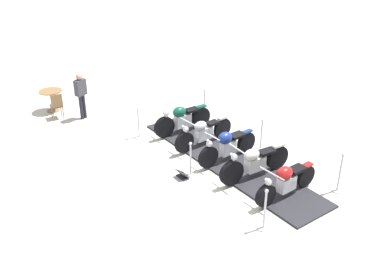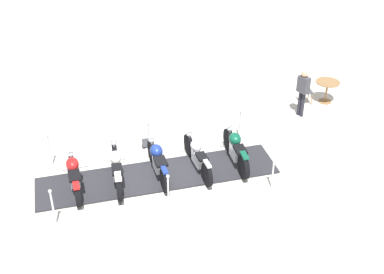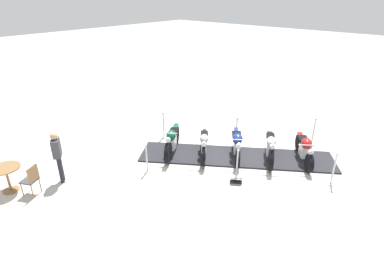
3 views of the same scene
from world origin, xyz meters
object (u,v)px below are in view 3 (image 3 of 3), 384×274
Objects in this scene: cafe_chair_near_table at (31,179)px; motorcycle_navy at (237,144)px; stanchion_left_mid at (236,134)px; stanchion_right_mid at (237,169)px; motorcycle_forest at (172,141)px; stanchion_right_front at (147,163)px; stanchion_left_rear at (313,136)px; cafe_table at (6,173)px; motorcycle_cream at (270,147)px; info_placard at (236,180)px; motorcycle_maroon at (305,149)px; stanchion_right_rear at (333,174)px; motorcycle_chrome at (204,143)px; stanchion_left_front at (164,129)px; bystander_person at (57,153)px.

motorcycle_navy is at bearing -146.82° from cafe_chair_near_table.
stanchion_left_mid is at bearing 177.60° from motorcycle_navy.
motorcycle_forest is at bearing 94.42° from stanchion_right_mid.
stanchion_right_front is 1.03× the size of stanchion_left_mid.
stanchion_left_rear is 10.45m from cafe_table.
motorcycle_cream reaches higher than stanchion_right_mid.
motorcycle_navy is 4.13× the size of info_placard.
motorcycle_navy is 2.14× the size of cafe_table.
stanchion_right_front is at bearing 124.02° from stanchion_right_mid.
stanchion_right_mid is at bearing 61.69° from motorcycle_forest.
motorcycle_navy is 2.30m from motorcycle_maroon.
stanchion_right_rear is 1.03× the size of stanchion_right_front.
stanchion_left_front reaches higher than motorcycle_chrome.
motorcycle_cream is 4.27m from stanchion_left_front.
stanchion_right_rear is 0.98× the size of stanchion_left_front.
motorcycle_forest is 4.60m from cafe_chair_near_table.
motorcycle_chrome reaches higher than stanchion_left_mid.
stanchion_left_mid is (1.13, 0.76, -0.24)m from motorcycle_navy.
motorcycle_forest reaches higher than cafe_table.
stanchion_right_rear is at bearing 63.30° from motorcycle_navy.
motorcycle_forest is 2.66m from stanchion_right_mid.
motorcycle_chrome is 1.02× the size of motorcycle_navy.
stanchion_right_rear reaches higher than cafe_table.
motorcycle_chrome reaches higher than info_placard.
motorcycle_forest is 1.96× the size of cafe_chair_near_table.
motorcycle_forest reaches higher than motorcycle_navy.
cafe_table is (-3.38, 2.29, 0.26)m from stanchion_right_front.
cafe_chair_near_table is (-5.21, 0.06, 0.19)m from stanchion_left_front.
stanchion_left_mid is at bearing -90.17° from info_placard.
motorcycle_chrome is 2.18× the size of cafe_table.
stanchion_left_mid is 7.89m from cafe_table.
stanchion_left_front reaches higher than stanchion_right_front.
stanchion_left_mid is 7.26m from cafe_chair_near_table.
stanchion_left_rear is 1.17× the size of cafe_chair_near_table.
motorcycle_forest reaches higher than motorcycle_chrome.
stanchion_left_front is 5.79m from stanchion_left_rear.
motorcycle_forest is 3.46m from motorcycle_cream.
stanchion_left_front is at bearing 81.36° from stanchion_right_mid.
stanchion_right_front is at bearing -5.35° from info_placard.
stanchion_right_mid is (-0.43, -1.68, -0.21)m from motorcycle_chrome.
motorcycle_maroon is 1.44m from stanchion_right_rear.
stanchion_right_rear is at bearing -145.98° from stanchion_left_rear.
motorcycle_chrome is 4.25m from stanchion_right_rear.
stanchion_right_front is (-2.05, 0.72, -0.17)m from motorcycle_chrome.
bystander_person is (-6.10, 5.17, 0.49)m from motorcycle_maroon.
motorcycle_chrome reaches higher than cafe_table.
stanchion_right_front is 0.93× the size of stanchion_left_rear.
motorcycle_maroon is 4.09× the size of info_placard.
motorcycle_navy is 5.82m from bystander_person.
stanchion_right_rear is at bearing -174.69° from info_placard.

